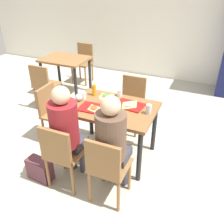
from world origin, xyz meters
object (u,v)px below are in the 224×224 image
at_px(person_in_red, 66,128).
at_px(background_table, 65,64).
at_px(chair_far_side, 132,99).
at_px(pizza_slice_d, 116,116).
at_px(plastic_cup_c, 83,95).
at_px(foil_bundle, 79,97).
at_px(pizza_slice_a, 94,108).
at_px(tray_red_near, 93,108).
at_px(background_chair_near, 44,83).
at_px(chair_near_left, 62,152).
at_px(background_chair_far, 84,60).
at_px(chair_left_end, 53,110).
at_px(main_table, 112,114).
at_px(handbag, 40,169).
at_px(soda_can, 149,109).
at_px(tray_red_far, 130,105).
at_px(pizza_slice_b, 130,104).
at_px(paper_plate_near_edge, 118,117).
at_px(plastic_cup_b, 103,116).
at_px(chair_near_right, 107,166).
at_px(person_in_brown_jacket, 112,140).
at_px(plastic_cup_a, 120,93).
at_px(condiment_bottle, 94,90).
at_px(pizza_slice_c, 108,96).
at_px(paper_plate_center, 107,97).

distance_m(person_in_red, background_table, 2.53).
bearing_deg(chair_far_side, pizza_slice_d, -81.38).
xyz_separation_m(plastic_cup_c, foil_bundle, (-0.03, -0.08, 0.00)).
relative_size(person_in_red, pizza_slice_a, 6.08).
relative_size(tray_red_near, background_chair_near, 0.42).
distance_m(chair_near_left, background_chair_far, 3.29).
height_order(chair_left_end, tray_red_near, chair_left_end).
distance_m(main_table, chair_far_side, 0.79).
bearing_deg(pizza_slice_a, handbag, -125.11).
relative_size(soda_can, background_chair_far, 0.14).
bearing_deg(tray_red_far, chair_near_left, -118.00).
xyz_separation_m(pizza_slice_d, handbag, (-0.78, -0.57, -0.64)).
distance_m(person_in_red, tray_red_far, 0.89).
xyz_separation_m(pizza_slice_b, soda_can, (0.28, -0.09, 0.04)).
height_order(paper_plate_near_edge, plastic_cup_b, plastic_cup_b).
distance_m(chair_near_right, person_in_brown_jacket, 0.28).
bearing_deg(main_table, chair_far_side, 90.00).
relative_size(person_in_red, pizza_slice_b, 4.74).
bearing_deg(paper_plate_near_edge, handbag, -144.12).
bearing_deg(background_table, soda_can, -34.20).
bearing_deg(person_in_brown_jacket, tray_red_far, 96.35).
height_order(main_table, background_chair_far, background_chair_far).
bearing_deg(handbag, background_chair_near, 124.08).
bearing_deg(main_table, soda_can, 2.37).
bearing_deg(plastic_cup_a, chair_far_side, 86.38).
bearing_deg(foil_bundle, main_table, 2.37).
bearing_deg(pizza_slice_d, pizza_slice_a, 167.70).
xyz_separation_m(chair_near_right, foil_bundle, (-0.75, 0.76, 0.30)).
relative_size(chair_left_end, paper_plate_near_edge, 3.92).
xyz_separation_m(chair_near_left, handbag, (-0.35, -0.02, -0.37)).
relative_size(chair_near_right, chair_far_side, 1.00).
distance_m(condiment_bottle, background_table, 1.83).
xyz_separation_m(tray_red_far, handbag, (-0.83, -0.91, -0.63)).
bearing_deg(pizza_slice_c, chair_near_left, -96.18).
xyz_separation_m(chair_far_side, condiment_bottle, (-0.36, -0.56, 0.33)).
xyz_separation_m(person_in_red, plastic_cup_c, (-0.17, 0.69, 0.06)).
relative_size(chair_far_side, background_table, 0.96).
relative_size(soda_can, condiment_bottle, 0.76).
relative_size(chair_near_right, tray_red_far, 2.40).
bearing_deg(plastic_cup_a, chair_left_end, -159.96).
distance_m(chair_left_end, tray_red_near, 0.80).
height_order(chair_near_left, tray_red_far, chair_near_left).
bearing_deg(paper_plate_near_edge, chair_far_side, 99.60).
height_order(chair_near_left, paper_plate_center, chair_near_left).
relative_size(chair_near_right, person_in_red, 0.68).
relative_size(chair_near_left, plastic_cup_a, 8.62).
bearing_deg(pizza_slice_a, condiment_bottle, 116.38).
relative_size(chair_far_side, background_chair_near, 1.00).
bearing_deg(pizza_slice_c, chair_far_side, 72.55).
height_order(paper_plate_near_edge, pizza_slice_c, pizza_slice_c).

